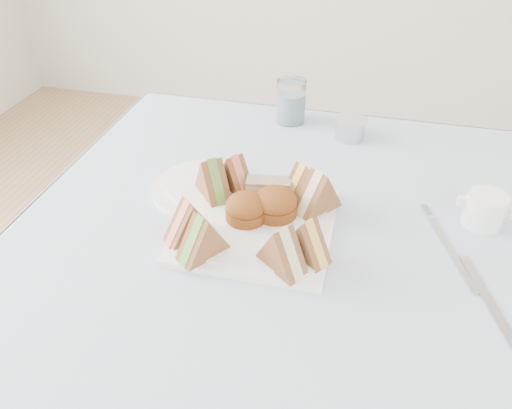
% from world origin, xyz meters
% --- Properties ---
extents(table, '(0.90, 0.90, 0.74)m').
position_xyz_m(table, '(0.00, 0.00, 0.37)').
color(table, brown).
rests_on(table, floor).
extents(tablecloth, '(1.02, 1.02, 0.01)m').
position_xyz_m(tablecloth, '(0.00, 0.00, 0.74)').
color(tablecloth, silver).
rests_on(tablecloth, table).
extents(serving_plate, '(0.26, 0.26, 0.01)m').
position_xyz_m(serving_plate, '(-0.09, 0.03, 0.75)').
color(serving_plate, white).
rests_on(serving_plate, tablecloth).
extents(sandwich_fl_a, '(0.09, 0.09, 0.07)m').
position_xyz_m(sandwich_fl_a, '(-0.19, -0.04, 0.79)').
color(sandwich_fl_a, brown).
rests_on(sandwich_fl_a, serving_plate).
extents(sandwich_fl_b, '(0.08, 0.09, 0.07)m').
position_xyz_m(sandwich_fl_b, '(-0.16, -0.07, 0.79)').
color(sandwich_fl_b, brown).
rests_on(sandwich_fl_b, serving_plate).
extents(sandwich_fr_a, '(0.09, 0.07, 0.07)m').
position_xyz_m(sandwich_fr_a, '(0.00, -0.03, 0.79)').
color(sandwich_fr_a, brown).
rests_on(sandwich_fr_a, serving_plate).
extents(sandwich_fr_b, '(0.09, 0.08, 0.07)m').
position_xyz_m(sandwich_fr_b, '(-0.03, -0.07, 0.79)').
color(sandwich_fr_b, brown).
rests_on(sandwich_fr_b, serving_plate).
extents(sandwich_bl_a, '(0.09, 0.09, 0.08)m').
position_xyz_m(sandwich_bl_a, '(-0.19, 0.09, 0.80)').
color(sandwich_bl_a, brown).
rests_on(sandwich_bl_a, serving_plate).
extents(sandwich_bl_b, '(0.08, 0.08, 0.07)m').
position_xyz_m(sandwich_bl_b, '(-0.16, 0.12, 0.79)').
color(sandwich_bl_b, brown).
rests_on(sandwich_bl_b, serving_plate).
extents(sandwich_br_a, '(0.09, 0.09, 0.08)m').
position_xyz_m(sandwich_br_a, '(-0.00, 0.09, 0.80)').
color(sandwich_br_a, brown).
rests_on(sandwich_br_a, serving_plate).
extents(sandwich_br_b, '(0.08, 0.08, 0.07)m').
position_xyz_m(sandwich_br_b, '(-0.03, 0.12, 0.79)').
color(sandwich_br_b, brown).
rests_on(sandwich_br_b, serving_plate).
extents(scone_left, '(0.08, 0.08, 0.05)m').
position_xyz_m(scone_left, '(-0.11, 0.03, 0.78)').
color(scone_left, brown).
rests_on(scone_left, serving_plate).
extents(scone_right, '(0.10, 0.10, 0.05)m').
position_xyz_m(scone_right, '(-0.07, 0.06, 0.78)').
color(scone_right, brown).
rests_on(scone_right, serving_plate).
extents(pastry_slice, '(0.08, 0.04, 0.04)m').
position_xyz_m(pastry_slice, '(-0.09, 0.11, 0.78)').
color(pastry_slice, '#C8BE91').
rests_on(pastry_slice, serving_plate).
extents(side_plate, '(0.21, 0.21, 0.01)m').
position_xyz_m(side_plate, '(-0.22, 0.11, 0.75)').
color(side_plate, white).
rests_on(side_plate, tablecloth).
extents(water_glass, '(0.08, 0.08, 0.10)m').
position_xyz_m(water_glass, '(-0.11, 0.44, 0.80)').
color(water_glass, white).
rests_on(water_glass, tablecloth).
extents(tea_strainer, '(0.09, 0.09, 0.04)m').
position_xyz_m(tea_strainer, '(0.03, 0.39, 0.77)').
color(tea_strainer, '#B8BAC6').
rests_on(tea_strainer, tablecloth).
extents(knife, '(0.07, 0.18, 0.00)m').
position_xyz_m(knife, '(0.27, -0.05, 0.75)').
color(knife, '#B8BAC6').
rests_on(knife, tablecloth).
extents(fork, '(0.07, 0.18, 0.00)m').
position_xyz_m(fork, '(0.22, 0.04, 0.75)').
color(fork, '#B8BAC6').
rests_on(fork, tablecloth).
extents(creamer_jug, '(0.07, 0.07, 0.06)m').
position_xyz_m(creamer_jug, '(0.28, 0.13, 0.78)').
color(creamer_jug, white).
rests_on(creamer_jug, tablecloth).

